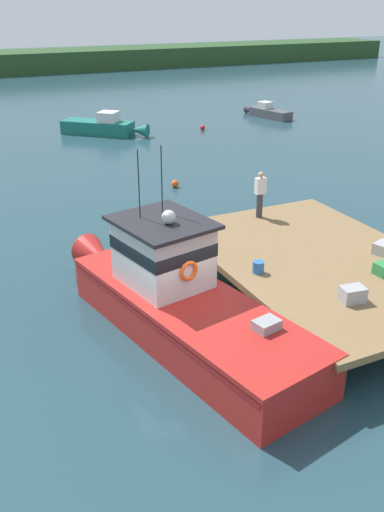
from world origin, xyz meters
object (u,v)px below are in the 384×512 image
(crate_single_far, at_px, (353,294))
(bait_bucket, at_px, (258,267))
(moored_boat_far_left, at_px, (268,112))
(moored_boat_far_right, at_px, (103,127))
(main_fishing_boat, at_px, (177,298))
(mooring_buoy_outer, at_px, (175,184))
(deckhand_by_the_boat, at_px, (260,194))
(mooring_buoy_channel_marker, at_px, (203,127))
(crate_single_by_cleat, at_px, (383,248))
(mooring_buoy_spare_mooring, at_px, (126,131))

(crate_single_far, xyz_separation_m, bait_bucket, (-1.29, 2.41, -0.03))
(moored_boat_far_left, bearing_deg, moored_boat_far_right, -178.29)
(main_fishing_boat, distance_m, moored_boat_far_left, 30.66)
(crate_single_far, height_order, moored_boat_far_left, crate_single_far)
(crate_single_far, distance_m, moored_boat_far_right, 26.55)
(crate_single_far, height_order, mooring_buoy_outer, crate_single_far)
(deckhand_by_the_boat, bearing_deg, moored_boat_far_left, 56.72)
(main_fishing_boat, height_order, mooring_buoy_channel_marker, main_fishing_boat)
(deckhand_by_the_boat, bearing_deg, crate_single_by_cleat, -67.52)
(crate_single_by_cleat, relative_size, crate_single_far, 1.00)
(bait_bucket, height_order, mooring_buoy_outer, bait_bucket)
(bait_bucket, xyz_separation_m, moored_boat_far_left, (15.93, 24.46, -0.99))
(main_fishing_boat, bearing_deg, mooring_buoy_outer, 66.49)
(deckhand_by_the_boat, bearing_deg, mooring_buoy_spare_mooring, 84.38)
(deckhand_by_the_boat, relative_size, mooring_buoy_outer, 4.55)
(main_fishing_boat, xyz_separation_m, deckhand_by_the_boat, (4.83, 3.79, 1.05))
(mooring_buoy_channel_marker, bearing_deg, mooring_buoy_spare_mooring, 169.18)
(mooring_buoy_spare_mooring, bearing_deg, crate_single_by_cleat, -90.45)
(main_fishing_boat, relative_size, mooring_buoy_outer, 27.80)
(bait_bucket, relative_size, mooring_buoy_channel_marker, 0.97)
(bait_bucket, distance_m, mooring_buoy_channel_marker, 24.42)
(bait_bucket, xyz_separation_m, moored_boat_far_right, (2.92, 24.07, -0.85))
(deckhand_by_the_boat, height_order, mooring_buoy_spare_mooring, deckhand_by_the_boat)
(crate_single_far, relative_size, mooring_buoy_channel_marker, 1.71)
(crate_single_by_cleat, bearing_deg, mooring_buoy_spare_mooring, 89.55)
(deckhand_by_the_boat, xyz_separation_m, moored_boat_far_left, (13.59, 20.71, -1.68))
(bait_bucket, xyz_separation_m, deckhand_by_the_boat, (2.34, 3.75, 0.69))
(moored_boat_far_left, bearing_deg, mooring_buoy_outer, -136.06)
(main_fishing_boat, bearing_deg, moored_boat_far_right, 77.34)
(main_fishing_boat, relative_size, deckhand_by_the_boat, 6.11)
(main_fishing_boat, relative_size, mooring_buoy_spare_mooring, 20.00)
(bait_bucket, relative_size, moored_boat_far_left, 0.08)
(moored_boat_far_left, height_order, mooring_buoy_channel_marker, moored_boat_far_left)
(main_fishing_boat, xyz_separation_m, moored_boat_far_right, (5.41, 24.11, -0.49))
(crate_single_far, bearing_deg, mooring_buoy_outer, 84.80)
(crate_single_by_cleat, relative_size, bait_bucket, 1.76)
(crate_single_by_cleat, height_order, moored_boat_far_left, crate_single_by_cleat)
(mooring_buoy_spare_mooring, bearing_deg, deckhand_by_the_boat, -95.62)
(bait_bucket, bearing_deg, mooring_buoy_outer, 77.53)
(moored_boat_far_right, bearing_deg, mooring_buoy_spare_mooring, -23.68)
(crate_single_far, height_order, moored_boat_far_right, crate_single_far)
(main_fishing_boat, relative_size, crate_single_by_cleat, 16.61)
(crate_single_far, bearing_deg, main_fishing_boat, 147.87)
(moored_boat_far_left, distance_m, mooring_buoy_channel_marker, 6.78)
(crate_single_by_cleat, relative_size, mooring_buoy_spare_mooring, 1.20)
(mooring_buoy_spare_mooring, distance_m, mooring_buoy_channel_marker, 5.26)
(bait_bucket, bearing_deg, deckhand_by_the_boat, 58.05)
(bait_bucket, bearing_deg, moored_boat_far_left, 56.92)
(moored_boat_far_left, relative_size, mooring_buoy_spare_mooring, 8.93)
(deckhand_by_the_boat, height_order, moored_boat_far_left, deckhand_by_the_boat)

